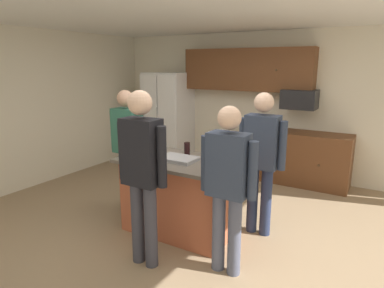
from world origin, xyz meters
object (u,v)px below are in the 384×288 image
(microwave_over_range, at_px, (300,99))
(tumbler_amber, at_px, (143,155))
(person_elder_center, at_px, (127,142))
(glass_pilsner, at_px, (162,149))
(mug_blue_stoneware, at_px, (208,155))
(refrigerator, at_px, (168,118))
(mug_ceramic_white, at_px, (224,159))
(person_guest_left, at_px, (261,155))
(glass_short_whisky, at_px, (156,151))
(serving_tray, at_px, (178,159))
(person_guest_right, at_px, (228,180))
(glass_dark_ale, at_px, (187,149))
(kitchen_island, at_px, (179,195))
(person_host_foreground, at_px, (142,167))

(microwave_over_range, bearing_deg, tumbler_amber, -111.02)
(person_elder_center, xyz_separation_m, glass_pilsner, (0.71, -0.17, 0.03))
(person_elder_center, bearing_deg, mug_blue_stoneware, 11.66)
(tumbler_amber, bearing_deg, refrigerator, 119.45)
(refrigerator, bearing_deg, mug_ceramic_white, -44.31)
(person_guest_left, relative_size, mug_ceramic_white, 12.95)
(microwave_over_range, xyz_separation_m, mug_ceramic_white, (-0.21, -2.45, -0.47))
(mug_ceramic_white, bearing_deg, glass_short_whisky, -169.67)
(microwave_over_range, relative_size, mug_ceramic_white, 4.23)
(mug_ceramic_white, relative_size, serving_tray, 0.30)
(person_guest_left, height_order, glass_pilsner, person_guest_left)
(glass_short_whisky, bearing_deg, person_guest_right, -19.80)
(glass_pilsner, bearing_deg, glass_dark_ale, 29.98)
(microwave_over_range, xyz_separation_m, person_guest_left, (0.10, -2.09, -0.46))
(microwave_over_range, distance_m, person_elder_center, 2.95)
(kitchen_island, xyz_separation_m, tumbler_amber, (-0.33, -0.26, 0.53))
(glass_dark_ale, bearing_deg, mug_ceramic_white, -11.73)
(glass_short_whisky, height_order, glass_pilsner, glass_pilsner)
(mug_blue_stoneware, relative_size, glass_pilsner, 0.81)
(person_elder_center, height_order, serving_tray, person_elder_center)
(refrigerator, distance_m, glass_short_whisky, 2.92)
(kitchen_island, distance_m, glass_short_whisky, 0.61)
(refrigerator, distance_m, serving_tray, 3.10)
(person_guest_right, height_order, glass_pilsner, person_guest_right)
(person_host_foreground, height_order, glass_short_whisky, person_host_foreground)
(kitchen_island, distance_m, serving_tray, 0.48)
(glass_short_whisky, bearing_deg, mug_ceramic_white, 10.33)
(person_host_foreground, bearing_deg, serving_tray, -0.56)
(glass_pilsner, bearing_deg, person_elder_center, 166.76)
(mug_blue_stoneware, relative_size, serving_tray, 0.28)
(mug_blue_stoneware, bearing_deg, tumbler_amber, -142.74)
(tumbler_amber, height_order, glass_pilsner, glass_pilsner)
(glass_short_whisky, distance_m, tumbler_amber, 0.21)
(person_guest_right, xyz_separation_m, tumbler_amber, (-1.17, 0.21, 0.04))
(person_guest_left, distance_m, glass_short_whisky, 1.26)
(serving_tray, bearing_deg, person_host_foreground, -85.38)
(person_guest_left, height_order, mug_ceramic_white, person_guest_left)
(mug_ceramic_white, xyz_separation_m, serving_tray, (-0.53, -0.15, -0.03))
(glass_pilsner, distance_m, glass_dark_ale, 0.32)
(refrigerator, bearing_deg, glass_dark_ale, -50.55)
(kitchen_island, relative_size, person_guest_left, 0.83)
(person_elder_center, relative_size, person_guest_left, 0.98)
(serving_tray, bearing_deg, glass_short_whisky, -179.13)
(person_elder_center, bearing_deg, person_guest_right, -7.50)
(person_guest_left, xyz_separation_m, glass_short_whisky, (-1.16, -0.51, 0.00))
(person_elder_center, bearing_deg, refrigerator, 123.85)
(person_elder_center, bearing_deg, glass_short_whisky, -8.75)
(microwave_over_range, distance_m, glass_short_whisky, 2.85)
(microwave_over_range, xyz_separation_m, glass_pilsner, (-1.06, -2.49, -0.45))
(person_guest_left, bearing_deg, tumbler_amber, 2.84)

